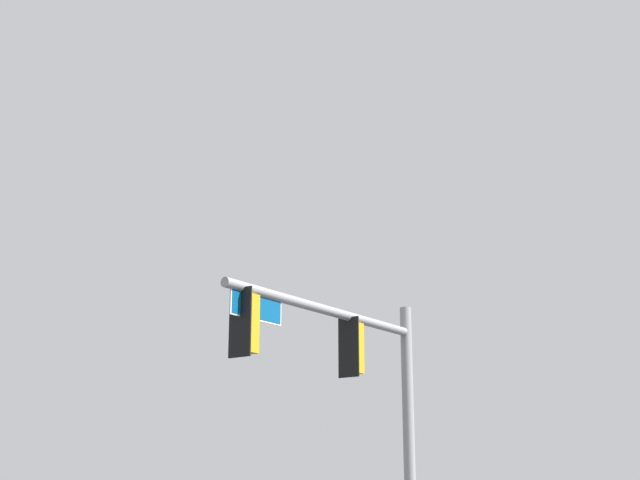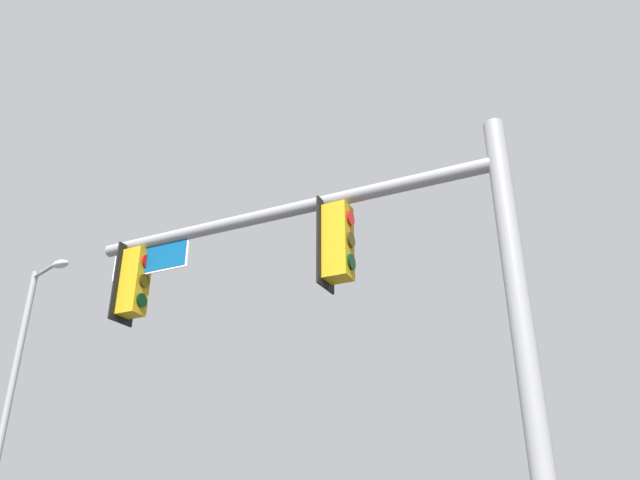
# 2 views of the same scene
# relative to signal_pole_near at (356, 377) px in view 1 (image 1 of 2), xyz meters

# --- Properties ---
(signal_pole_near) EXTENTS (6.60, 0.89, 6.27)m
(signal_pole_near) POSITION_rel_signal_pole_near_xyz_m (0.00, 0.00, 0.00)
(signal_pole_near) COLOR gray
(signal_pole_near) RESTS_ON ground_plane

